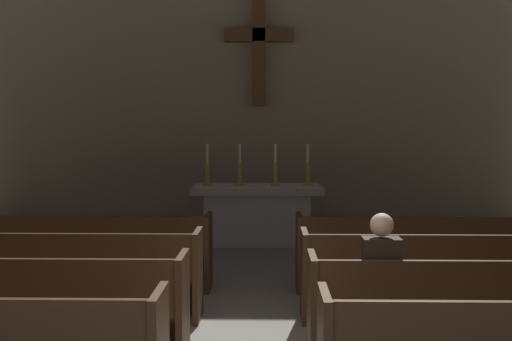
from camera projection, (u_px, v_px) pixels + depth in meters
pew_left_row_3 at (35, 274)px, 6.44m from camera, size 3.52×0.50×0.95m
pew_left_row_4 at (70, 251)px, 7.57m from camera, size 3.52×0.50×0.95m
pew_right_row_3 at (470, 276)px, 6.35m from camera, size 3.52×0.50×0.95m
pew_right_row_4 at (440, 253)px, 7.48m from camera, size 3.52×0.50×0.95m
altar at (257, 213)px, 10.36m from camera, size 2.20×0.90×1.01m
candlestick_outer_left at (207, 172)px, 10.32m from camera, size 0.16×0.16×0.70m
candlestick_inner_left at (240, 172)px, 10.31m from camera, size 0.16×0.16×0.70m
candlestick_inner_right at (275, 172)px, 10.29m from camera, size 0.16×0.16×0.70m
candlestick_outer_right at (308, 172)px, 10.28m from camera, size 0.16×0.16×0.70m
apse_with_cross at (259, 69)px, 11.95m from camera, size 10.99×0.50×6.23m
lone_worshipper at (379, 284)px, 5.25m from camera, size 0.32×0.43×1.32m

